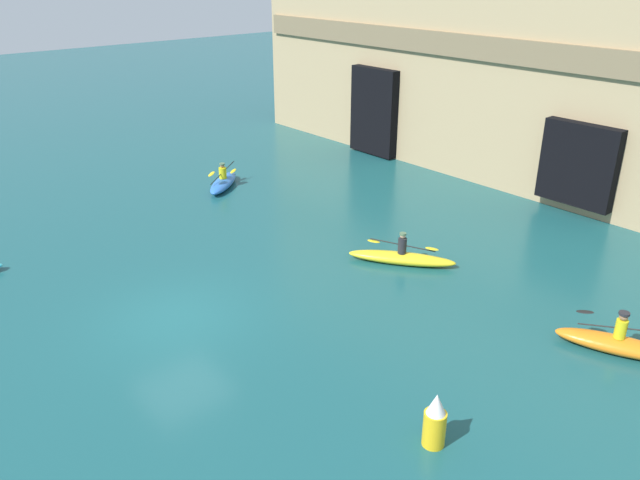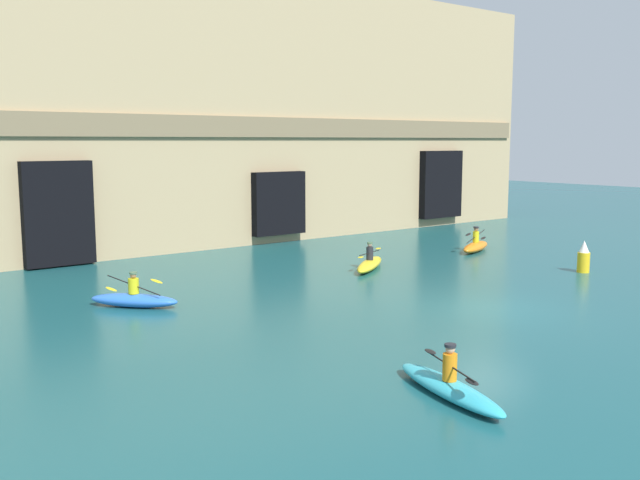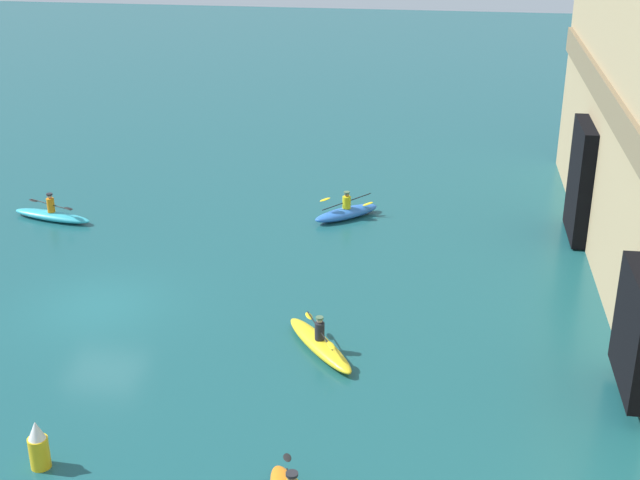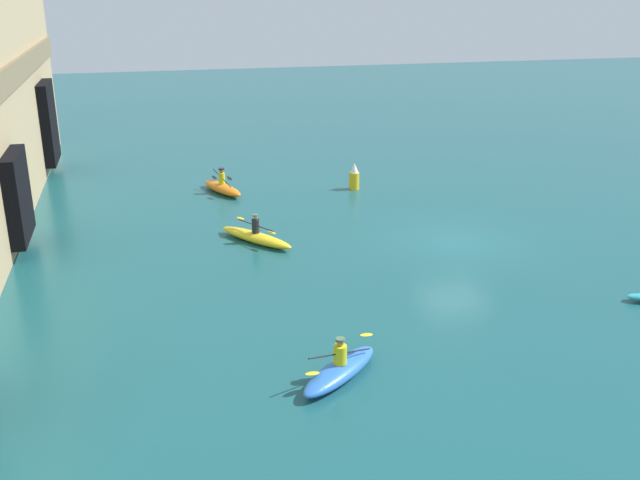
% 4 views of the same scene
% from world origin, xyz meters
% --- Properties ---
extents(ground_plane, '(120.00, 120.00, 0.00)m').
position_xyz_m(ground_plane, '(0.00, 0.00, 0.00)').
color(ground_plane, '#195156').
extents(kayak_yellow, '(3.26, 2.62, 1.11)m').
position_xyz_m(kayak_yellow, '(1.78, 7.38, 0.23)').
color(kayak_yellow, yellow).
rests_on(kayak_yellow, ground).
extents(kayak_cyan, '(1.46, 3.51, 1.11)m').
position_xyz_m(kayak_cyan, '(-6.73, -4.44, 0.21)').
color(kayak_cyan, '#33B2C6').
rests_on(kayak_cyan, ground).
extents(kayak_blue, '(2.46, 2.70, 1.11)m').
position_xyz_m(kayak_blue, '(-8.50, 7.03, 0.25)').
color(kayak_blue, blue).
rests_on(kayak_blue, ground).
extents(marker_buoy, '(0.48, 0.48, 1.27)m').
position_xyz_m(marker_buoy, '(7.96, 1.61, 0.59)').
color(marker_buoy, yellow).
rests_on(marker_buoy, ground).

